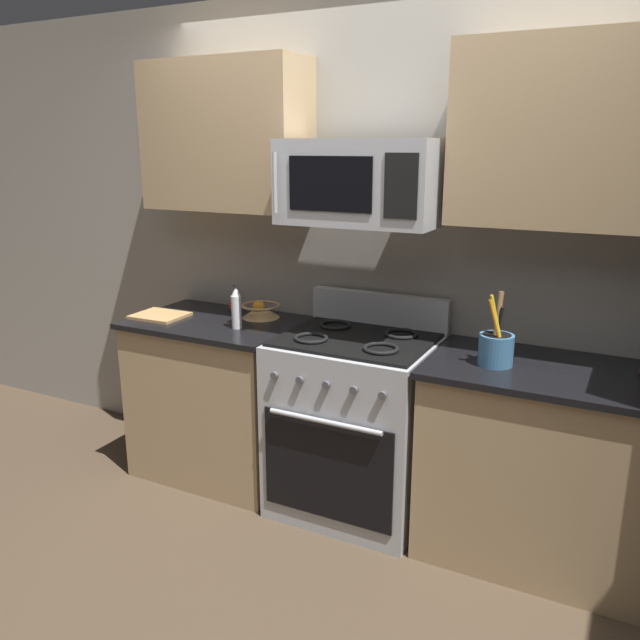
% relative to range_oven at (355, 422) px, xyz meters
% --- Properties ---
extents(ground_plane, '(16.00, 16.00, 0.00)m').
position_rel_range_oven_xyz_m(ground_plane, '(0.00, -0.65, -0.47)').
color(ground_plane, '#473828').
extents(wall_back, '(8.00, 0.10, 2.60)m').
position_rel_range_oven_xyz_m(wall_back, '(0.00, 0.39, 0.83)').
color(wall_back, '#9E998E').
rests_on(wall_back, ground).
extents(counter_left, '(0.92, 0.65, 0.91)m').
position_rel_range_oven_xyz_m(counter_left, '(-0.85, -0.00, -0.02)').
color(counter_left, tan).
rests_on(counter_left, ground).
extents(range_oven, '(0.76, 0.69, 1.09)m').
position_rel_range_oven_xyz_m(range_oven, '(0.00, 0.00, 0.00)').
color(range_oven, '#B2B5BA').
rests_on(range_oven, ground).
extents(counter_right, '(1.03, 0.65, 0.91)m').
position_rel_range_oven_xyz_m(counter_right, '(0.90, -0.00, -0.02)').
color(counter_right, tan).
rests_on(counter_right, ground).
extents(microwave, '(0.74, 0.44, 0.39)m').
position_rel_range_oven_xyz_m(microwave, '(-0.00, 0.03, 1.20)').
color(microwave, '#B2B5BA').
extents(upper_cabinets_left, '(0.91, 0.34, 0.78)m').
position_rel_range_oven_xyz_m(upper_cabinets_left, '(-0.86, 0.17, 1.41)').
color(upper_cabinets_left, tan).
extents(upper_cabinets_right, '(1.02, 0.34, 0.78)m').
position_rel_range_oven_xyz_m(upper_cabinets_right, '(0.91, 0.17, 1.41)').
color(upper_cabinets_right, tan).
extents(utensil_crock, '(0.15, 0.15, 0.33)m').
position_rel_range_oven_xyz_m(utensil_crock, '(0.69, -0.05, 0.52)').
color(utensil_crock, teal).
rests_on(utensil_crock, counter_right).
extents(fruit_basket, '(0.22, 0.22, 0.10)m').
position_rel_range_oven_xyz_m(fruit_basket, '(-0.66, 0.16, 0.48)').
color(fruit_basket, tan).
rests_on(fruit_basket, counter_left).
extents(apple_loose, '(0.08, 0.08, 0.08)m').
position_rel_range_oven_xyz_m(apple_loose, '(-0.85, 0.20, 0.48)').
color(apple_loose, red).
rests_on(apple_loose, counter_left).
extents(cutting_board, '(0.29, 0.24, 0.02)m').
position_rel_range_oven_xyz_m(cutting_board, '(-1.17, -0.09, 0.44)').
color(cutting_board, tan).
rests_on(cutting_board, counter_left).
extents(bottle_vinegar, '(0.05, 0.05, 0.24)m').
position_rel_range_oven_xyz_m(bottle_vinegar, '(-0.65, -0.08, 0.55)').
color(bottle_vinegar, silver).
rests_on(bottle_vinegar, counter_left).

